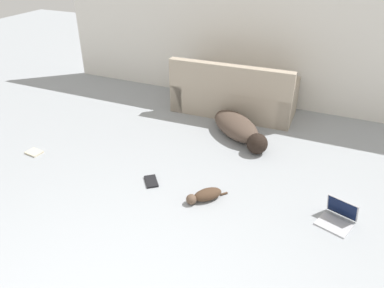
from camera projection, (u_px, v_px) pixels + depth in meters
name	position (u px, v px, depth m)	size (l,w,h in m)	color
wall_back	(278.00, 30.00, 5.77)	(7.76, 0.06, 2.49)	silver
couch	(234.00, 96.00, 5.95)	(1.93, 0.84, 0.88)	tan
dog	(239.00, 128.00, 5.28)	(1.17, 1.06, 0.29)	#4C3D33
cat	(205.00, 195.00, 4.08)	(0.39, 0.42, 0.13)	#473323
laptop_open	(339.00, 215.00, 3.77)	(0.40, 0.40, 0.25)	#B7B7BC
book_cream	(34.00, 152.00, 4.96)	(0.22, 0.18, 0.02)	beige
book_black	(151.00, 181.00, 4.39)	(0.25, 0.27, 0.02)	black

